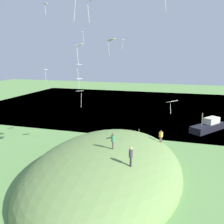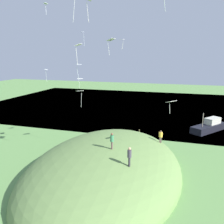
{
  "view_description": "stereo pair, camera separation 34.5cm",
  "coord_description": "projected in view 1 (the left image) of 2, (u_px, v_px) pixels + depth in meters",
  "views": [
    {
      "loc": [
        33.37,
        10.54,
        12.69
      ],
      "look_at": [
        2.42,
        1.36,
        5.17
      ],
      "focal_mm": 38.99,
      "sensor_mm": 36.0,
      "label": 1
    },
    {
      "loc": [
        33.27,
        10.87,
        12.69
      ],
      "look_at": [
        2.42,
        1.36,
        5.17
      ],
      "focal_mm": 38.99,
      "sensor_mm": 36.0,
      "label": 2
    }
  ],
  "objects": [
    {
      "name": "ground_plane",
      "position": [
        108.0,
        141.0,
        36.96
      ],
      "size": [
        160.0,
        160.0,
        0.0
      ],
      "primitive_type": "plane",
      "color": "#608E4A"
    },
    {
      "name": "lake_water",
      "position": [
        140.0,
        106.0,
        63.08
      ],
      "size": [
        50.4,
        80.0,
        0.4
      ],
      "primitive_type": "cube",
      "color": "#416384",
      "rests_on": "ground_plane"
    },
    {
      "name": "grass_hill",
      "position": [
        106.0,
        173.0,
        26.85
      ],
      "size": [
        24.45,
        16.49,
        7.04
      ],
      "primitive_type": "ellipsoid",
      "color": "#658647",
      "rests_on": "ground_plane"
    },
    {
      "name": "boat_on_lake",
      "position": [
        208.0,
        126.0,
        41.95
      ],
      "size": [
        7.21,
        6.14,
        3.41
      ],
      "rotation": [
        0.0,
        0.0,
        2.5
      ],
      "color": "black",
      "rests_on": "lake_water"
    },
    {
      "name": "person_walking_path",
      "position": [
        113.0,
        139.0,
        24.32
      ],
      "size": [
        0.39,
        0.39,
        1.7
      ],
      "rotation": [
        0.0,
        0.0,
        6.23
      ],
      "color": "brown",
      "rests_on": "grass_hill"
    },
    {
      "name": "person_with_child",
      "position": [
        161.0,
        135.0,
        29.96
      ],
      "size": [
        0.57,
        0.57,
        1.59
      ],
      "rotation": [
        0.0,
        0.0,
        4.96
      ],
      "color": "brown",
      "rests_on": "grass_hill"
    },
    {
      "name": "person_near_shore",
      "position": [
        131.0,
        154.0,
        21.53
      ],
      "size": [
        0.52,
        0.52,
        1.81
      ],
      "rotation": [
        0.0,
        0.0,
        0.74
      ],
      "color": "#332D36",
      "rests_on": "grass_hill"
    },
    {
      "name": "kite_0",
      "position": [
        45.0,
        4.0,
        34.56
      ],
      "size": [
        0.85,
        0.88,
        1.59
      ],
      "color": "white"
    },
    {
      "name": "kite_1",
      "position": [
        79.0,
        79.0,
        37.06
      ],
      "size": [
        0.99,
        1.06,
        1.69
      ],
      "color": "white"
    },
    {
      "name": "kite_2",
      "position": [
        122.0,
        40.0,
        34.2
      ],
      "size": [
        0.81,
        0.89,
        1.39
      ],
      "color": "white"
    },
    {
      "name": "kite_5",
      "position": [
        111.0,
        40.0,
        30.01
      ],
      "size": [
        1.26,
        0.95,
        2.06
      ],
      "color": "white"
    },
    {
      "name": "kite_6",
      "position": [
        80.0,
        92.0,
        32.77
      ],
      "size": [
        1.12,
        1.16,
        2.25
      ],
      "color": "silver"
    },
    {
      "name": "kite_7",
      "position": [
        79.0,
        66.0,
        29.74
      ],
      "size": [
        1.02,
        0.98,
        2.2
      ],
      "color": "white"
    },
    {
      "name": "kite_9",
      "position": [
        82.0,
        33.0,
        37.48
      ],
      "size": [
        0.83,
        0.82,
        2.12
      ],
      "color": "white"
    },
    {
      "name": "kite_10",
      "position": [
        79.0,
        46.0,
        22.84
      ],
      "size": [
        0.94,
        0.71,
        1.98
      ],
      "color": "white"
    },
    {
      "name": "kite_11",
      "position": [
        73.0,
        0.0,
        22.47
      ],
      "size": [
        0.77,
        0.87,
        2.16
      ],
      "color": "white"
    },
    {
      "name": "kite_12",
      "position": [
        89.0,
        1.0,
        23.68
      ],
      "size": [
        1.09,
        0.96,
        2.23
      ],
      "color": "silver"
    },
    {
      "name": "kite_13",
      "position": [
        46.0,
        71.0,
        34.7
      ],
      "size": [
        0.74,
        0.64,
        1.8
      ],
      "color": "white"
    },
    {
      "name": "kite_14",
      "position": [
        172.0,
        102.0,
        23.4
      ],
      "size": [
        1.12,
        1.08,
        1.4
      ],
      "color": "white"
    },
    {
      "name": "mooring_post",
      "position": [
        139.0,
        133.0,
        38.61
      ],
      "size": [
        0.14,
        0.14,
        1.3
      ],
      "primitive_type": "cylinder",
      "color": "brown",
      "rests_on": "ground_plane"
    }
  ]
}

